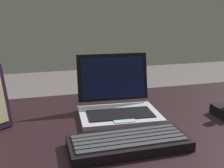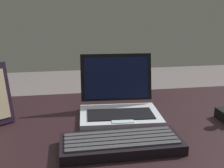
% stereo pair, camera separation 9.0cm
% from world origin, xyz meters
% --- Properties ---
extents(desk, '(1.37, 0.71, 0.73)m').
position_xyz_m(desk, '(0.00, 0.00, 0.64)').
color(desk, black).
rests_on(desk, ground).
extents(laptop_front, '(0.28, 0.24, 0.20)m').
position_xyz_m(laptop_front, '(-0.04, 0.09, 0.77)').
color(laptop_front, '#B5BAC6').
rests_on(laptop_front, desk).
extents(external_keyboard, '(0.32, 0.13, 0.03)m').
position_xyz_m(external_keyboard, '(-0.08, -0.15, 0.74)').
color(external_keyboard, black).
rests_on(external_keyboard, desk).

